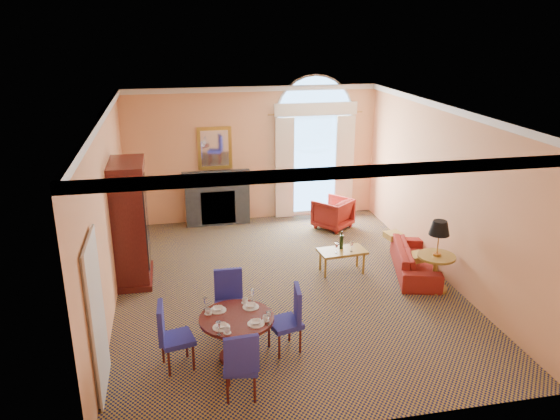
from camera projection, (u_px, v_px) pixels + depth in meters
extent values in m
plane|color=#14193F|center=(285.00, 285.00, 10.03)|extent=(7.50, 7.50, 0.00)
cube|color=#F4AA74|center=(253.00, 154.00, 12.98)|extent=(6.00, 0.04, 3.20)
cube|color=#F4AA74|center=(107.00, 214.00, 8.94)|extent=(0.04, 7.50, 3.20)
cube|color=#F4AA74|center=(444.00, 193.00, 10.07)|extent=(0.04, 7.50, 3.20)
cube|color=silver|center=(286.00, 111.00, 8.98)|extent=(6.00, 7.50, 0.04)
cube|color=silver|center=(286.00, 114.00, 9.00)|extent=(6.00, 7.50, 0.12)
cube|color=silver|center=(97.00, 319.00, 6.91)|extent=(0.08, 0.90, 2.06)
cube|color=#343A3E|center=(217.00, 199.00, 12.95)|extent=(1.50, 0.40, 1.20)
cube|color=#343A3E|center=(216.00, 174.00, 12.71)|extent=(1.60, 0.46, 0.08)
cube|color=gold|center=(215.00, 148.00, 12.71)|extent=(0.80, 0.04, 1.00)
cube|color=white|center=(215.00, 148.00, 12.69)|extent=(0.64, 0.02, 0.84)
cube|color=silver|center=(314.00, 166.00, 13.35)|extent=(1.90, 0.04, 2.50)
cube|color=#80ACD7|center=(314.00, 166.00, 13.35)|extent=(1.70, 0.02, 2.30)
cylinder|color=silver|center=(315.00, 115.00, 12.95)|extent=(1.90, 0.04, 1.90)
cube|color=beige|center=(285.00, 169.00, 13.10)|extent=(0.45, 0.06, 2.45)
cube|color=beige|center=(344.00, 165.00, 13.38)|extent=(0.45, 0.06, 2.45)
cube|color=beige|center=(316.00, 109.00, 12.79)|extent=(2.00, 0.08, 0.30)
cube|color=#40110E|center=(130.00, 227.00, 9.92)|extent=(0.58, 1.05, 2.11)
cube|color=#40110E|center=(124.00, 166.00, 9.55)|extent=(0.65, 1.16, 0.17)
cube|color=#40110E|center=(135.00, 277.00, 10.25)|extent=(0.65, 1.16, 0.11)
cylinder|color=#40110E|center=(237.00, 319.00, 7.65)|extent=(1.06, 1.06, 0.04)
cylinder|color=#40110E|center=(237.00, 339.00, 7.76)|extent=(0.14, 0.14, 0.62)
cylinder|color=#40110E|center=(238.00, 356.00, 7.86)|extent=(0.53, 0.53, 0.05)
cylinder|color=white|center=(251.00, 307.00, 7.91)|extent=(0.24, 0.24, 0.01)
imported|color=white|center=(251.00, 305.00, 7.90)|extent=(0.15, 0.15, 0.04)
imported|color=white|center=(245.00, 300.00, 8.02)|extent=(0.09, 0.09, 0.07)
cylinder|color=white|center=(218.00, 310.00, 7.82)|extent=(0.24, 0.24, 0.01)
imported|color=white|center=(218.00, 309.00, 7.81)|extent=(0.15, 0.15, 0.04)
imported|color=white|center=(208.00, 311.00, 7.72)|extent=(0.09, 0.09, 0.07)
cylinder|color=white|center=(221.00, 327.00, 7.38)|extent=(0.24, 0.24, 0.01)
imported|color=white|center=(221.00, 326.00, 7.37)|extent=(0.15, 0.15, 0.04)
imported|color=white|center=(227.00, 330.00, 7.24)|extent=(0.09, 0.09, 0.07)
cylinder|color=white|center=(256.00, 324.00, 7.47)|extent=(0.24, 0.24, 0.01)
imported|color=white|center=(256.00, 322.00, 7.46)|extent=(0.15, 0.15, 0.04)
imported|color=white|center=(266.00, 318.00, 7.54)|extent=(0.09, 0.09, 0.07)
cube|color=navy|center=(230.00, 307.00, 8.40)|extent=(0.46, 0.46, 0.08)
cube|color=navy|center=(228.00, 284.00, 8.49)|extent=(0.44, 0.07, 0.52)
cylinder|color=#40110E|center=(240.00, 313.00, 8.67)|extent=(0.03, 0.03, 0.40)
cylinder|color=#40110E|center=(218.00, 316.00, 8.59)|extent=(0.03, 0.03, 0.40)
cylinder|color=#40110E|center=(244.00, 324.00, 8.36)|extent=(0.03, 0.03, 0.40)
cylinder|color=#40110E|center=(222.00, 327.00, 8.28)|extent=(0.03, 0.03, 0.40)
cube|color=navy|center=(241.00, 365.00, 6.96)|extent=(0.50, 0.50, 0.08)
cube|color=navy|center=(242.00, 355.00, 6.68)|extent=(0.44, 0.09, 0.52)
cylinder|color=#40110E|center=(228.00, 390.00, 6.86)|extent=(0.03, 0.03, 0.40)
cylinder|color=#40110E|center=(255.00, 389.00, 6.88)|extent=(0.03, 0.03, 0.40)
cylinder|color=#40110E|center=(229.00, 374.00, 7.19)|extent=(0.03, 0.03, 0.40)
cylinder|color=#40110E|center=(255.00, 373.00, 7.20)|extent=(0.03, 0.03, 0.40)
cube|color=navy|center=(285.00, 323.00, 7.93)|extent=(0.54, 0.54, 0.08)
cube|color=navy|center=(298.00, 304.00, 7.89)|extent=(0.11, 0.44, 0.52)
cylinder|color=#40110E|center=(300.00, 341.00, 7.93)|extent=(0.03, 0.03, 0.40)
cylinder|color=#40110E|center=(289.00, 329.00, 8.22)|extent=(0.03, 0.03, 0.40)
cylinder|color=#40110E|center=(279.00, 346.00, 7.79)|extent=(0.03, 0.03, 0.40)
cylinder|color=#40110E|center=(269.00, 335.00, 8.08)|extent=(0.03, 0.03, 0.40)
cube|color=navy|center=(177.00, 339.00, 7.54)|extent=(0.53, 0.53, 0.08)
cube|color=navy|center=(161.00, 323.00, 7.40)|extent=(0.08, 0.44, 0.52)
cylinder|color=#40110E|center=(163.00, 350.00, 7.69)|extent=(0.03, 0.03, 0.40)
cylinder|color=#40110E|center=(169.00, 363.00, 7.40)|extent=(0.03, 0.03, 0.40)
cylinder|color=#40110E|center=(187.00, 345.00, 7.83)|extent=(0.03, 0.03, 0.40)
cylinder|color=#40110E|center=(193.00, 357.00, 7.53)|extent=(0.03, 0.03, 0.40)
imported|color=maroon|center=(415.00, 260.00, 10.45)|extent=(1.20, 1.97, 0.54)
imported|color=maroon|center=(333.00, 213.00, 12.74)|extent=(1.08, 1.08, 0.71)
cube|color=olive|center=(342.00, 251.00, 10.44)|extent=(0.94, 0.58, 0.05)
cylinder|color=olive|center=(325.00, 268.00, 10.28)|extent=(0.04, 0.04, 0.40)
cylinder|color=olive|center=(364.00, 264.00, 10.42)|extent=(0.04, 0.04, 0.40)
cylinder|color=olive|center=(320.00, 260.00, 10.61)|extent=(0.04, 0.04, 0.40)
cylinder|color=olive|center=(357.00, 257.00, 10.75)|extent=(0.04, 0.04, 0.40)
cylinder|color=olive|center=(437.00, 256.00, 9.67)|extent=(0.67, 0.67, 0.04)
cylinder|color=olive|center=(435.00, 274.00, 9.78)|extent=(0.09, 0.09, 0.62)
cylinder|color=olive|center=(433.00, 288.00, 9.88)|extent=(0.49, 0.49, 0.04)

